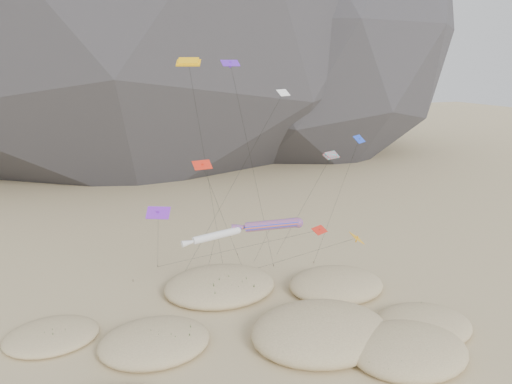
% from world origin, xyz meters
% --- Properties ---
extents(ground, '(500.00, 500.00, 0.00)m').
position_xyz_m(ground, '(0.00, 0.00, 0.00)').
color(ground, '#CCB789').
rests_on(ground, ground).
extents(dunes, '(48.37, 39.60, 3.77)m').
position_xyz_m(dunes, '(-0.38, 3.59, 0.68)').
color(dunes, '#CCB789').
rests_on(dunes, ground).
extents(dune_grass, '(41.89, 28.24, 1.50)m').
position_xyz_m(dune_grass, '(-0.66, 4.41, 0.83)').
color(dune_grass, black).
rests_on(dune_grass, ground).
extents(kite_stakes, '(25.53, 7.04, 0.30)m').
position_xyz_m(kite_stakes, '(0.50, 23.56, 0.15)').
color(kite_stakes, '#3F2D1E').
rests_on(kite_stakes, ground).
extents(rainbow_tube_kite, '(7.74, 16.11, 11.55)m').
position_xyz_m(rainbow_tube_kite, '(2.19, 10.20, 10.65)').
color(rainbow_tube_kite, orange).
rests_on(rainbow_tube_kite, ground).
extents(white_tube_kite, '(7.04, 15.20, 10.55)m').
position_xyz_m(white_tube_kite, '(-4.11, 11.07, 9.85)').
color(white_tube_kite, silver).
rests_on(white_tube_kite, ground).
extents(orange_parafoil, '(7.54, 9.45, 28.93)m').
position_xyz_m(orange_parafoil, '(-5.17, 15.36, 28.07)').
color(orange_parafoil, '#EBA80C').
rests_on(orange_parafoil, ground).
extents(multi_parafoil, '(2.21, 17.94, 18.77)m').
position_xyz_m(multi_parafoil, '(9.18, 9.35, 18.06)').
color(multi_parafoil, red).
rests_on(multi_parafoil, ground).
extents(delta_kites, '(26.27, 22.79, 28.62)m').
position_xyz_m(delta_kites, '(2.16, 11.23, 16.17)').
color(delta_kites, blue).
rests_on(delta_kites, ground).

